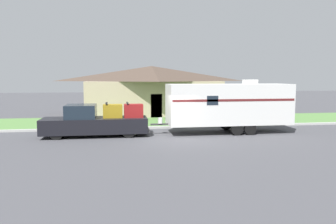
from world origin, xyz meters
TOP-DOWN VIEW (x-y plane):
  - ground_plane at (0.00, 0.00)m, footprint 120.00×120.00m
  - curb_strip at (0.00, 3.75)m, footprint 80.00×0.30m
  - lawn_strip at (0.00, 7.40)m, footprint 80.00×7.00m
  - house_across_street at (0.13, 13.71)m, footprint 13.42×8.57m
  - pickup_truck at (-4.57, 1.37)m, footprint 6.38×2.02m
  - travel_trailer at (3.82, 1.37)m, footprint 8.97×2.39m
  - mailbox at (5.00, 4.56)m, footprint 0.48×0.20m

SIDE VIEW (x-z plane):
  - ground_plane at x=0.00m, z-range 0.00..0.00m
  - lawn_strip at x=0.00m, z-range 0.00..0.03m
  - curb_strip at x=0.00m, z-range 0.00..0.14m
  - pickup_truck at x=-4.57m, z-range -0.14..1.90m
  - mailbox at x=5.00m, z-range 0.36..1.73m
  - travel_trailer at x=3.82m, z-range 0.14..3.55m
  - house_across_street at x=0.13m, z-range 0.08..4.74m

